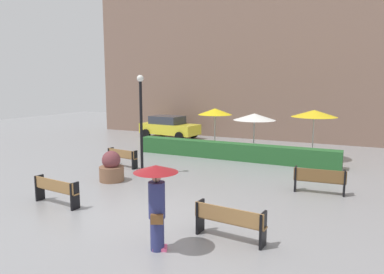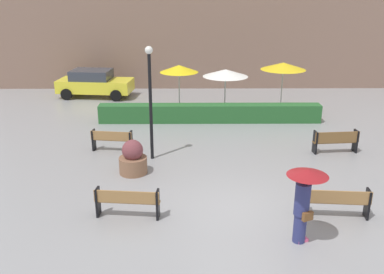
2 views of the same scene
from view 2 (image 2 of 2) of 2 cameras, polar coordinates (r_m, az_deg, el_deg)
ground_plane at (r=12.88m, az=5.45°, el=-9.20°), size 60.00×60.00×0.00m
bench_near_right at (r=12.73m, az=18.57°, el=-7.96°), size 1.82×0.52×0.86m
bench_far_right at (r=17.50m, az=18.45°, el=-0.41°), size 1.75×0.52×0.88m
bench_far_left at (r=17.07m, az=-10.52°, el=-0.25°), size 1.64×0.53×0.83m
bench_near_left at (r=12.20m, az=-8.54°, el=-8.31°), size 1.83×0.49×0.84m
pedestrian_with_umbrella at (r=10.94m, az=14.57°, el=-7.41°), size 1.00×1.00×2.03m
planter_pot at (r=14.95m, az=-7.80°, el=-2.89°), size 0.96×0.96×1.21m
lamp_post at (r=15.54m, az=-5.54°, el=5.88°), size 0.28×0.28×4.17m
patio_umbrella_yellow at (r=21.32m, az=-1.72°, el=8.98°), size 1.89×1.89×2.48m
patio_umbrella_white at (r=21.32m, az=4.44°, el=8.42°), size 2.21×2.21×2.28m
patio_umbrella_yellow_far at (r=22.19m, az=11.95°, el=9.13°), size 2.24×2.24×2.53m
hedge_strip at (r=20.48m, az=2.35°, el=3.16°), size 10.44×0.70×0.84m
parked_car at (r=25.73m, az=-12.74°, el=6.98°), size 4.37×2.34×1.57m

